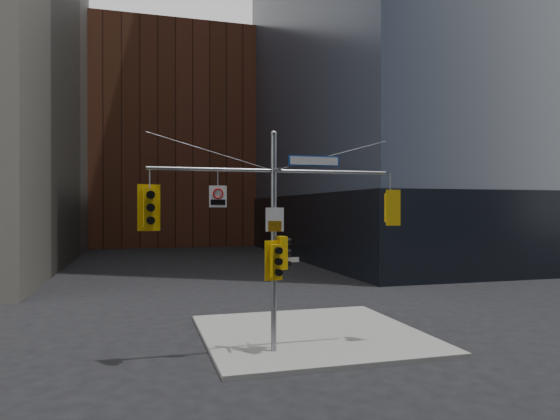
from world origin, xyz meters
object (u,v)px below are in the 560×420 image
traffic_light_east_arm (390,208)px  traffic_light_pole_front (276,261)px  traffic_light_pole_side (283,253)px  street_sign_blade (314,161)px  traffic_light_west_arm (150,208)px  regulatory_sign_arm (218,196)px  signal_assembly (274,219)px

traffic_light_east_arm → traffic_light_pole_front: 4.53m
traffic_light_pole_side → street_sign_blade: bearing=-102.6°
traffic_light_east_arm → traffic_light_west_arm: bearing=-9.0°
traffic_light_pole_front → street_sign_blade: (1.39, 0.27, 3.25)m
traffic_light_pole_side → street_sign_blade: 3.20m
traffic_light_east_arm → street_sign_blade: bearing=-8.9°
traffic_light_pole_side → regulatory_sign_arm: regulatory_sign_arm is taller
traffic_light_west_arm → traffic_light_pole_side: (4.22, 0.00, -1.47)m
signal_assembly → traffic_light_east_arm: size_ratio=6.48×
traffic_light_east_arm → signal_assembly: bearing=-8.9°
signal_assembly → regulatory_sign_arm: 1.97m
traffic_light_pole_side → traffic_light_pole_front: 0.49m
traffic_light_east_arm → street_sign_blade: street_sign_blade is taller
traffic_light_west_arm → traffic_light_east_arm: 8.08m
street_sign_blade → traffic_light_pole_front: bearing=-168.9°
traffic_light_pole_front → traffic_light_east_arm: bearing=-6.6°
traffic_light_pole_side → traffic_light_west_arm: bearing=78.2°
traffic_light_east_arm → traffic_light_pole_side: traffic_light_east_arm is taller
street_sign_blade → regulatory_sign_arm: size_ratio=2.60×
signal_assembly → regulatory_sign_arm: size_ratio=11.69×
traffic_light_pole_side → regulatory_sign_arm: (-2.15, -0.04, 1.84)m
signal_assembly → traffic_light_west_arm: signal_assembly is taller
traffic_light_pole_front → signal_assembly: bearing=79.5°
traffic_light_east_arm → traffic_light_pole_front: bearing=-5.2°
traffic_light_pole_front → traffic_light_pole_side: bearing=30.7°
traffic_light_east_arm → traffic_light_pole_front: traffic_light_east_arm is taller
signal_assembly → traffic_light_west_arm: (-3.90, 0.01, 0.38)m
street_sign_blade → regulatory_sign_arm: (-3.21, -0.02, -1.18)m
signal_assembly → regulatory_sign_arm: (-1.82, -0.02, 0.75)m
traffic_light_pole_front → regulatory_sign_arm: size_ratio=1.89×
traffic_light_west_arm → regulatory_sign_arm: 2.11m
traffic_light_east_arm → regulatory_sign_arm: (-6.01, -0.02, 0.37)m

